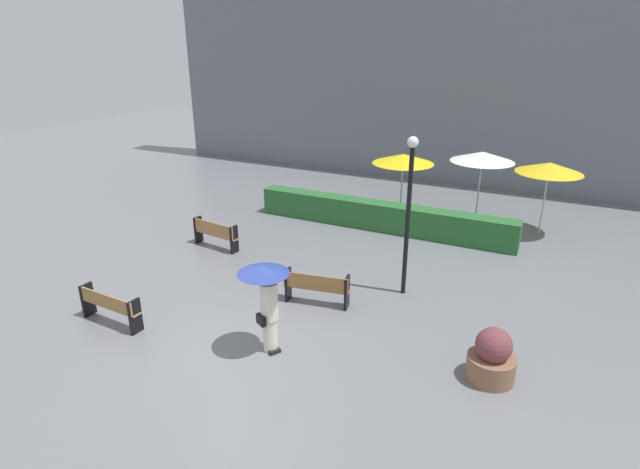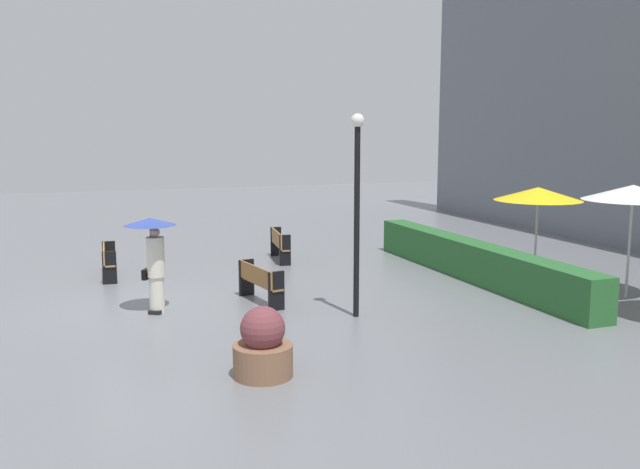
# 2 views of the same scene
# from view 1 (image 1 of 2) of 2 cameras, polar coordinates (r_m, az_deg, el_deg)

# --- Properties ---
(ground_plane) EXTENTS (60.00, 60.00, 0.00)m
(ground_plane) POSITION_cam_1_polar(r_m,az_deg,el_deg) (11.56, -8.36, -12.66)
(ground_plane) COLOR slate
(bench_near_left) EXTENTS (1.78, 0.43, 0.84)m
(bench_near_left) POSITION_cam_1_polar(r_m,az_deg,el_deg) (13.07, -22.62, -7.35)
(bench_near_left) COLOR #9E7242
(bench_near_left) RESTS_ON ground
(bench_mid_center) EXTENTS (1.72, 0.65, 0.86)m
(bench_mid_center) POSITION_cam_1_polar(r_m,az_deg,el_deg) (12.94, -0.38, -5.86)
(bench_mid_center) COLOR olive
(bench_mid_center) RESTS_ON ground
(bench_far_left) EXTENTS (1.74, 0.53, 0.90)m
(bench_far_left) POSITION_cam_1_polar(r_m,az_deg,el_deg) (16.70, -11.74, 0.22)
(bench_far_left) COLOR #9E7242
(bench_far_left) RESTS_ON ground
(pedestrian_with_umbrella) EXTENTS (1.09, 1.09, 2.04)m
(pedestrian_with_umbrella) POSITION_cam_1_polar(r_m,az_deg,el_deg) (10.76, -6.01, -6.69)
(pedestrian_with_umbrella) COLOR silver
(pedestrian_with_umbrella) RESTS_ON ground
(planter_pot) EXTENTS (0.96, 0.96, 1.14)m
(planter_pot) POSITION_cam_1_polar(r_m,az_deg,el_deg) (10.89, 18.75, -12.99)
(planter_pot) COLOR brown
(planter_pot) RESTS_ON ground
(lamp_post) EXTENTS (0.28, 0.28, 4.20)m
(lamp_post) POSITION_cam_1_polar(r_m,az_deg,el_deg) (12.94, 9.96, 3.63)
(lamp_post) COLOR black
(lamp_post) RESTS_ON ground
(patio_umbrella_yellow) EXTENTS (2.29, 2.29, 2.37)m
(patio_umbrella_yellow) POSITION_cam_1_polar(r_m,az_deg,el_deg) (19.29, 9.34, 8.39)
(patio_umbrella_yellow) COLOR silver
(patio_umbrella_yellow) RESTS_ON ground
(patio_umbrella_white) EXTENTS (2.25, 2.25, 2.63)m
(patio_umbrella_white) POSITION_cam_1_polar(r_m,az_deg,el_deg) (19.08, 17.80, 8.32)
(patio_umbrella_white) COLOR silver
(patio_umbrella_white) RESTS_ON ground
(patio_umbrella_yellow_far) EXTENTS (2.17, 2.17, 2.52)m
(patio_umbrella_yellow_far) POSITION_cam_1_polar(r_m,az_deg,el_deg) (18.68, 24.37, 6.84)
(patio_umbrella_yellow_far) COLOR silver
(patio_umbrella_yellow_far) RESTS_ON ground
(hedge_strip) EXTENTS (9.32, 0.70, 0.98)m
(hedge_strip) POSITION_cam_1_polar(r_m,az_deg,el_deg) (18.10, 6.86, 2.06)
(hedge_strip) COLOR #28602D
(hedge_strip) RESTS_ON ground
(building_facade) EXTENTS (28.00, 1.20, 11.51)m
(building_facade) POSITION_cam_1_polar(r_m,az_deg,el_deg) (24.42, 13.84, 19.22)
(building_facade) COLOR slate
(building_facade) RESTS_ON ground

